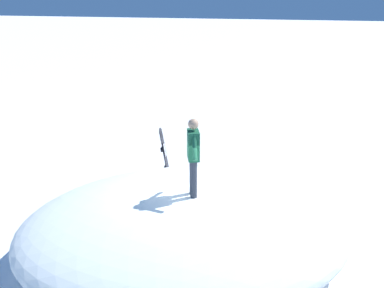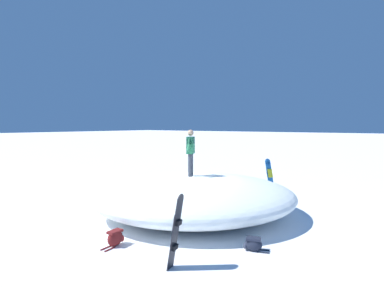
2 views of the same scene
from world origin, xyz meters
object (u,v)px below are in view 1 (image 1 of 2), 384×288
(snowboard_primary_upright, at_px, (165,155))
(backpack_near, at_px, (104,198))
(snowboarder_standing, at_px, (193,153))
(backpack_far, at_px, (234,187))

(snowboard_primary_upright, height_order, backpack_near, snowboard_primary_upright)
(snowboarder_standing, relative_size, backpack_near, 2.38)
(snowboard_primary_upright, xyz_separation_m, backpack_far, (-0.09, -2.11, -0.66))
(snowboarder_standing, height_order, backpack_near, snowboarder_standing)
(backpack_near, bearing_deg, snowboarder_standing, -116.44)
(snowboard_primary_upright, distance_m, backpack_far, 2.21)
(snowboarder_standing, bearing_deg, backpack_far, 0.96)
(snowboard_primary_upright, height_order, backpack_far, snowboard_primary_upright)
(backpack_far, bearing_deg, backpack_near, 121.27)
(backpack_near, bearing_deg, snowboard_primary_upright, -25.39)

